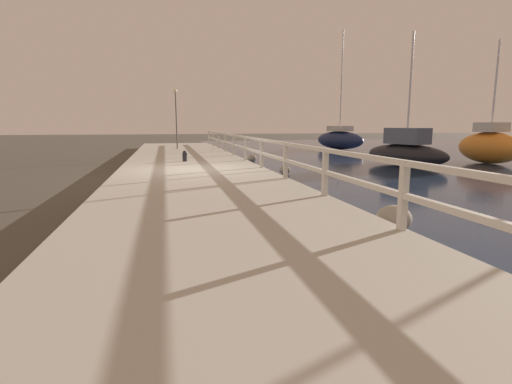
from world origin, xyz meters
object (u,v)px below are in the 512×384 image
(dock_lamp, at_px, (176,110))
(sailboat_black, at_px, (406,151))
(sailboat_navy, at_px, (340,139))
(sailboat_orange, at_px, (490,146))
(mooring_bollard, at_px, (185,156))

(dock_lamp, xyz_separation_m, sailboat_black, (9.31, -8.39, -1.93))
(sailboat_navy, relative_size, sailboat_black, 1.48)
(dock_lamp, distance_m, sailboat_orange, 16.01)
(sailboat_navy, height_order, sailboat_black, sailboat_navy)
(dock_lamp, height_order, sailboat_orange, sailboat_orange)
(dock_lamp, xyz_separation_m, sailboat_orange, (13.59, -8.26, -1.78))
(sailboat_black, bearing_deg, sailboat_navy, 62.05)
(dock_lamp, relative_size, sailboat_black, 0.61)
(mooring_bollard, xyz_separation_m, dock_lamp, (-0.04, 7.94, 2.01))
(mooring_bollard, height_order, sailboat_navy, sailboat_navy)
(dock_lamp, distance_m, sailboat_black, 12.68)
(sailboat_black, bearing_deg, mooring_bollard, 159.70)
(mooring_bollard, height_order, sailboat_orange, sailboat_orange)
(sailboat_orange, xyz_separation_m, sailboat_black, (-4.29, -0.13, -0.15))
(mooring_bollard, distance_m, sailboat_navy, 15.63)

